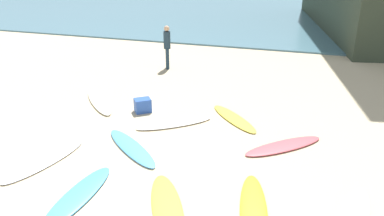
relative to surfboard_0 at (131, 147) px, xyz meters
The scene contains 12 objects.
ocean_water 31.22m from the surfboard_0, 89.11° to the left, with size 120.00×40.00×0.08m, color slate.
surfboard_0 is the anchor object (origin of this frame).
surfboard_1 3.28m from the surfboard_0, 50.95° to the left, with size 0.50×2.21×0.07m, color yellow.
surfboard_2 3.47m from the surfboard_0, 133.48° to the left, with size 0.51×2.52×0.09m, color #EBE6C9.
surfboard_3 3.82m from the surfboard_0, 18.90° to the left, with size 0.54×2.26×0.08m, color #D3525A.
surfboard_4 3.69m from the surfboard_0, 25.85° to the right, with size 0.52×2.54×0.07m, color orange.
surfboard_6 2.05m from the surfboard_0, 144.28° to the right, with size 0.59×2.31×0.07m, color silver.
surfboard_7 1.77m from the surfboard_0, 72.80° to the left, with size 0.54×2.22×0.08m, color white.
surfboard_8 2.15m from the surfboard_0, 93.27° to the right, with size 0.57×2.23×0.08m, color #469BE1.
surfboard_9 2.63m from the surfboard_0, 49.06° to the right, with size 0.58×2.33×0.06m, color yellow.
beachgoer_near 7.10m from the surfboard_0, 103.68° to the left, with size 0.37×0.37×1.78m.
beach_cooler 2.38m from the surfboard_0, 107.54° to the left, with size 0.48×0.38×0.42m, color #2D56B2.
Camera 1 is at (3.52, -4.45, 4.60)m, focal length 35.85 mm.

